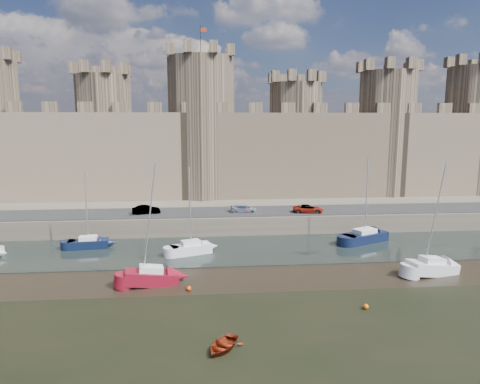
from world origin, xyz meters
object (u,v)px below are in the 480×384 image
at_px(sailboat_1, 88,243).
at_px(sailboat_5, 432,267).
at_px(sailboat_4, 151,276).
at_px(car_3, 308,209).
at_px(car_1, 146,210).
at_px(sailboat_2, 191,248).
at_px(car_2, 244,209).
at_px(sailboat_3, 365,236).

bearing_deg(sailboat_1, sailboat_5, -24.74).
bearing_deg(sailboat_4, car_3, 33.76).
bearing_deg(car_1, sailboat_2, -160.65).
relative_size(car_1, car_3, 0.91).
height_order(car_1, sailboat_5, sailboat_5).
height_order(car_2, sailboat_2, sailboat_2).
distance_m(car_1, sailboat_3, 29.19).
xyz_separation_m(car_2, car_3, (8.91, -1.13, 0.04)).
bearing_deg(sailboat_5, sailboat_1, 149.07).
relative_size(car_2, sailboat_4, 0.32).
distance_m(car_3, sailboat_3, 8.96).
height_order(car_1, sailboat_3, sailboat_3).
distance_m(car_2, car_3, 8.98).
bearing_deg(car_1, car_2, -101.15).
height_order(sailboat_1, sailboat_4, sailboat_4).
relative_size(sailboat_3, sailboat_5, 0.96).
height_order(sailboat_1, sailboat_5, sailboat_5).
relative_size(car_1, car_2, 1.03).
height_order(car_3, sailboat_1, sailboat_1).
distance_m(car_1, sailboat_5, 36.18).
distance_m(car_1, sailboat_2, 12.70).
bearing_deg(sailboat_4, sailboat_2, 59.14).
relative_size(car_2, sailboat_3, 0.34).
xyz_separation_m(car_1, sailboat_2, (6.33, -10.77, -2.32)).
relative_size(sailboat_2, sailboat_3, 0.93).
distance_m(car_1, sailboat_4, 20.06).
xyz_separation_m(sailboat_3, sailboat_5, (2.41, -11.66, -0.03)).
relative_size(sailboat_1, sailboat_5, 0.82).
relative_size(sailboat_2, sailboat_5, 0.89).
bearing_deg(car_3, sailboat_3, -131.26).
bearing_deg(sailboat_1, sailboat_2, -21.89).
bearing_deg(car_3, car_2, 90.58).
height_order(sailboat_1, sailboat_2, sailboat_2).
relative_size(car_2, sailboat_2, 0.37).
relative_size(sailboat_2, sailboat_4, 0.87).
bearing_deg(car_3, sailboat_2, 128.75).
distance_m(sailboat_1, sailboat_5, 38.37).
height_order(sailboat_3, sailboat_4, sailboat_4).
bearing_deg(car_2, sailboat_5, -133.85).
xyz_separation_m(sailboat_2, sailboat_4, (-3.43, -8.95, 0.02)).
bearing_deg(sailboat_2, car_3, 10.30).
distance_m(car_3, sailboat_5, 20.06).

